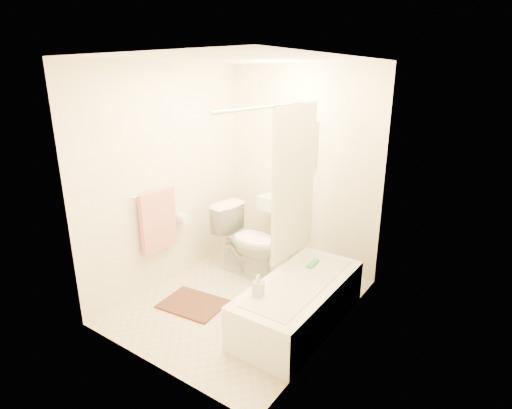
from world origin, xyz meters
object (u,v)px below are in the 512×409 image
Objects in this scene: toilet at (247,241)px; bath_mat at (193,304)px; bathtub at (299,302)px; sink at (283,226)px; soap_bottle at (258,285)px.

bath_mat is at bearing -175.80° from toilet.
bathtub is at bearing 18.91° from bath_mat.
bath_mat is at bearing -91.21° from sink.
soap_bottle is at bearing -3.93° from bath_mat.
toilet reaches higher than soap_bottle.
sink reaches higher than bathtub.
sink is 1.50m from bath_mat.
toilet is 0.87× the size of sink.
toilet reaches higher than bath_mat.
bathtub is 1.12m from bath_mat.
bathtub reaches higher than bath_mat.
toilet is at bearing 88.43° from bath_mat.
sink reaches higher than soap_bottle.
bathtub is at bearing -113.16° from toilet.
soap_bottle is at bearing -58.97° from sink.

